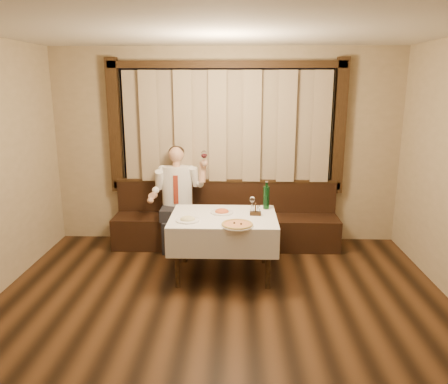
{
  "coord_description": "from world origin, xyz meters",
  "views": [
    {
      "loc": [
        0.16,
        -3.3,
        2.31
      ],
      "look_at": [
        0.0,
        1.9,
        1.0
      ],
      "focal_mm": 35.0,
      "sensor_mm": 36.0,
      "label": 1
    }
  ],
  "objects_px": {
    "dining_table": "(223,224)",
    "green_bottle": "(266,197)",
    "pizza": "(237,225)",
    "pasta_red": "(222,210)",
    "banquette": "(226,224)",
    "cruet_caddy": "(255,211)",
    "seated_man": "(177,190)",
    "pasta_cream": "(188,218)"
  },
  "relations": [
    {
      "from": "banquette",
      "to": "dining_table",
      "type": "xyz_separation_m",
      "value": [
        0.0,
        -1.02,
        0.34
      ]
    },
    {
      "from": "banquette",
      "to": "pizza",
      "type": "bearing_deg",
      "value": -83.28
    },
    {
      "from": "cruet_caddy",
      "to": "seated_man",
      "type": "bearing_deg",
      "value": 142.57
    },
    {
      "from": "pizza",
      "to": "pasta_red",
      "type": "distance_m",
      "value": 0.52
    },
    {
      "from": "pizza",
      "to": "green_bottle",
      "type": "relative_size",
      "value": 1.03
    },
    {
      "from": "dining_table",
      "to": "cruet_caddy",
      "type": "bearing_deg",
      "value": 5.46
    },
    {
      "from": "dining_table",
      "to": "green_bottle",
      "type": "height_order",
      "value": "green_bottle"
    },
    {
      "from": "dining_table",
      "to": "pasta_cream",
      "type": "relative_size",
      "value": 4.56
    },
    {
      "from": "banquette",
      "to": "cruet_caddy",
      "type": "xyz_separation_m",
      "value": [
        0.38,
        -0.99,
        0.5
      ]
    },
    {
      "from": "green_bottle",
      "to": "seated_man",
      "type": "distance_m",
      "value": 1.37
    },
    {
      "from": "dining_table",
      "to": "green_bottle",
      "type": "distance_m",
      "value": 0.67
    },
    {
      "from": "seated_man",
      "to": "cruet_caddy",
      "type": "bearing_deg",
      "value": -39.95
    },
    {
      "from": "dining_table",
      "to": "seated_man",
      "type": "height_order",
      "value": "seated_man"
    },
    {
      "from": "pasta_red",
      "to": "pasta_cream",
      "type": "relative_size",
      "value": 1.0
    },
    {
      "from": "pizza",
      "to": "seated_man",
      "type": "distance_m",
      "value": 1.57
    },
    {
      "from": "pasta_cream",
      "to": "seated_man",
      "type": "bearing_deg",
      "value": 103.7
    },
    {
      "from": "pasta_cream",
      "to": "seated_man",
      "type": "xyz_separation_m",
      "value": [
        -0.28,
        1.14,
        0.04
      ]
    },
    {
      "from": "seated_man",
      "to": "pasta_cream",
      "type": "bearing_deg",
      "value": -76.3
    },
    {
      "from": "pizza",
      "to": "pasta_red",
      "type": "relative_size",
      "value": 1.32
    },
    {
      "from": "dining_table",
      "to": "pasta_cream",
      "type": "bearing_deg",
      "value": -152.72
    },
    {
      "from": "pasta_red",
      "to": "cruet_caddy",
      "type": "relative_size",
      "value": 1.92
    },
    {
      "from": "banquette",
      "to": "green_bottle",
      "type": "xyz_separation_m",
      "value": [
        0.53,
        -0.71,
        0.6
      ]
    },
    {
      "from": "pasta_red",
      "to": "pasta_cream",
      "type": "bearing_deg",
      "value": -140.28
    },
    {
      "from": "banquette",
      "to": "dining_table",
      "type": "bearing_deg",
      "value": -90.0
    },
    {
      "from": "green_bottle",
      "to": "cruet_caddy",
      "type": "relative_size",
      "value": 2.46
    },
    {
      "from": "dining_table",
      "to": "green_bottle",
      "type": "xyz_separation_m",
      "value": [
        0.53,
        0.32,
        0.26
      ]
    },
    {
      "from": "dining_table",
      "to": "cruet_caddy",
      "type": "relative_size",
      "value": 8.74
    },
    {
      "from": "dining_table",
      "to": "pizza",
      "type": "xyz_separation_m",
      "value": [
        0.17,
        -0.38,
        0.12
      ]
    },
    {
      "from": "pasta_red",
      "to": "cruet_caddy",
      "type": "xyz_separation_m",
      "value": [
        0.41,
        -0.07,
        0.01
      ]
    },
    {
      "from": "pizza",
      "to": "pasta_cream",
      "type": "relative_size",
      "value": 1.32
    },
    {
      "from": "banquette",
      "to": "seated_man",
      "type": "bearing_deg",
      "value": -172.52
    },
    {
      "from": "pizza",
      "to": "seated_man",
      "type": "xyz_separation_m",
      "value": [
        -0.85,
        1.31,
        0.06
      ]
    },
    {
      "from": "pasta_red",
      "to": "cruet_caddy",
      "type": "height_order",
      "value": "cruet_caddy"
    },
    {
      "from": "pasta_red",
      "to": "pasta_cream",
      "type": "height_order",
      "value": "same"
    },
    {
      "from": "banquette",
      "to": "seated_man",
      "type": "relative_size",
      "value": 2.21
    },
    {
      "from": "banquette",
      "to": "pasta_red",
      "type": "bearing_deg",
      "value": -91.44
    },
    {
      "from": "pizza",
      "to": "cruet_caddy",
      "type": "bearing_deg",
      "value": 62.34
    },
    {
      "from": "pasta_red",
      "to": "green_bottle",
      "type": "xyz_separation_m",
      "value": [
        0.55,
        0.21,
        0.11
      ]
    },
    {
      "from": "pasta_red",
      "to": "green_bottle",
      "type": "bearing_deg",
      "value": 20.69
    },
    {
      "from": "cruet_caddy",
      "to": "banquette",
      "type": "bearing_deg",
      "value": 113.78
    },
    {
      "from": "seated_man",
      "to": "dining_table",
      "type": "bearing_deg",
      "value": -53.66
    },
    {
      "from": "banquette",
      "to": "cruet_caddy",
      "type": "height_order",
      "value": "banquette"
    }
  ]
}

